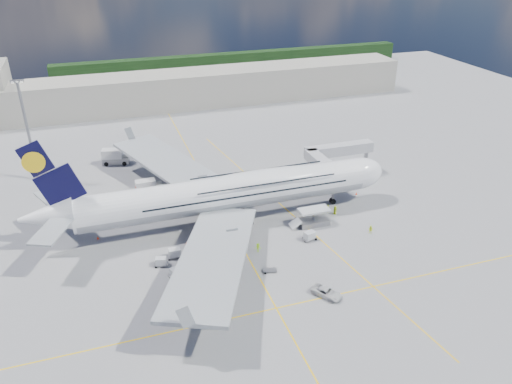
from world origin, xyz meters
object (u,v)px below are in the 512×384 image
object	(u,v)px
cargo_loader	(313,219)
crew_wing	(218,266)
crew_loader	(371,230)
dolly_row_a	(176,272)
baggage_tug	(193,258)
catering_truck_outer	(115,157)
catering_truck_inner	(148,188)
cone_tail	(98,238)
dolly_nose_far	(310,236)
service_van	(327,292)
dolly_row_b	(175,253)
dolly_nose_near	(270,270)
airliner	(228,193)
cone_wing_right_outer	(209,281)
cone_wing_left_inner	(213,198)
cone_wing_right_inner	(187,243)
jet_bridge	(332,156)
crew_van	(335,210)
crew_tug	(258,248)
light_mast	(28,130)
dolly_row_c	(203,284)
cone_nose	(356,193)
cone_wing_left_outer	(180,177)
crew_nose	(328,209)
dolly_back	(161,262)

from	to	relation	value
cargo_loader	crew_wing	world-z (taller)	cargo_loader
crew_wing	crew_loader	bearing A→B (deg)	-88.55
dolly_row_a	crew_wing	distance (m)	7.68
baggage_tug	crew_wing	xyz separation A→B (m)	(3.76, -4.34, 0.19)
crew_loader	catering_truck_outer	bearing A→B (deg)	-168.57
catering_truck_inner	cone_tail	distance (m)	20.87
dolly_nose_far	service_van	distance (m)	17.80
cone_tail	cargo_loader	bearing A→B (deg)	-10.92
dolly_row_a	cone_tail	world-z (taller)	dolly_row_a
dolly_nose_far	cone_tail	size ratio (longest dim) A/B	5.48
dolly_row_b	dolly_nose_near	xyz separation A→B (m)	(15.71, -9.99, -0.74)
airliner	cone_wing_right_outer	bearing A→B (deg)	-114.87
dolly_row_b	cone_wing_left_inner	distance (m)	24.75
baggage_tug	cone_wing_left_inner	bearing A→B (deg)	88.58
cargo_loader	cone_wing_right_inner	size ratio (longest dim) A/B	16.18
jet_bridge	crew_van	world-z (taller)	jet_bridge
dolly_nose_far	crew_tug	distance (m)	11.32
dolly_row_a	airliner	bearing A→B (deg)	30.81
light_mast	crew_tug	xyz separation A→B (m)	(42.42, -48.30, -12.25)
dolly_row_c	crew_loader	xyz separation A→B (m)	(36.83, 6.65, 0.04)
catering_truck_outer	cone_wing_left_inner	distance (m)	34.22
dolly_row_c	service_van	world-z (taller)	dolly_row_c
catering_truck_inner	crew_wing	xyz separation A→B (m)	(8.01, -34.72, -0.91)
light_mast	dolly_nose_far	bearing A→B (deg)	-41.49
dolly_row_a	cone_tail	distance (m)	21.69
crew_loader	cone_wing_right_inner	distance (m)	37.77
dolly_nose_near	dolly_row_a	bearing A→B (deg)	-179.75
dolly_nose_near	cone_nose	world-z (taller)	cone_nose
dolly_row_a	service_van	xyz separation A→B (m)	(23.40, -13.70, -0.19)
airliner	crew_van	size ratio (longest dim) A/B	39.45
service_van	crew_tug	bearing A→B (deg)	78.92
baggage_tug	cone_wing_left_outer	xyz separation A→B (m)	(4.45, 36.77, -0.42)
catering_truck_inner	cone_wing_left_inner	bearing A→B (deg)	-28.81
dolly_row_a	cone_wing_left_inner	size ratio (longest dim) A/B	5.74
baggage_tug	cone_wing_left_outer	world-z (taller)	baggage_tug
dolly_row_c	dolly_nose_far	xyz separation A→B (m)	(23.93, 8.50, 0.09)
dolly_row_c	service_van	xyz separation A→B (m)	(19.48, -8.74, -0.16)
service_van	dolly_nose_near	bearing A→B (deg)	91.73
crew_van	service_van	bearing A→B (deg)	130.07
jet_bridge	crew_nose	bearing A→B (deg)	-117.87
crew_wing	crew_van	bearing A→B (deg)	-70.54
light_mast	jet_bridge	bearing A→B (deg)	-19.02
crew_wing	cone_nose	bearing A→B (deg)	-66.55
dolly_row_b	crew_wing	bearing A→B (deg)	-42.27
crew_van	cone_nose	xyz separation A→B (m)	(9.14, 6.98, -0.70)
dolly_row_b	cone_tail	bearing A→B (deg)	142.28
dolly_back	jet_bridge	bearing A→B (deg)	39.81
cargo_loader	service_van	xyz separation A→B (m)	(-7.55, -22.65, -0.50)
dolly_row_c	dolly_back	size ratio (longest dim) A/B	1.02
catering_truck_outer	crew_loader	bearing A→B (deg)	-34.32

